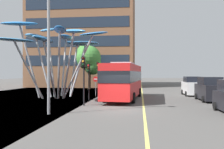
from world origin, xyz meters
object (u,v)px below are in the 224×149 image
traffic_light_kerb_near (84,70)px  traffic_light_opposite (99,72)px  car_parked_far (192,86)px  no_entry_sign (96,83)px  leaf_sculpture (53,39)px  car_parked_mid (210,90)px  pedestrian (106,91)px  red_bus (124,79)px  traffic_light_island_mid (98,71)px  street_lamp (54,31)px  traffic_light_kerb_far (89,74)px

traffic_light_kerb_near → traffic_light_opposite: 10.76m
car_parked_far → no_entry_sign: 11.41m
leaf_sculpture → car_parked_mid: (15.95, -1.53, -5.27)m
traffic_light_opposite → pedestrian: traffic_light_opposite is taller
red_bus → no_entry_sign: red_bus is taller
traffic_light_opposite → pedestrian: 7.05m
traffic_light_island_mid → no_entry_sign: 1.34m
leaf_sculpture → traffic_light_opposite: 7.24m
red_bus → car_parked_mid: size_ratio=2.35×
red_bus → street_lamp: size_ratio=1.26×
traffic_light_kerb_far → no_entry_sign: size_ratio=1.56×
car_parked_mid → car_parked_far: (-0.43, 5.73, -0.01)m
traffic_light_island_mid → car_parked_mid: (11.35, -3.61, -1.75)m
traffic_light_kerb_far → traffic_light_opposite: size_ratio=0.92×
traffic_light_kerb_near → traffic_light_opposite: size_ratio=1.04×
traffic_light_kerb_near → car_parked_far: size_ratio=0.96×
traffic_light_kerb_far → pedestrian: bearing=5.3°
red_bus → traffic_light_kerb_far: bearing=-164.2°
traffic_light_island_mid → traffic_light_opposite: 2.48m
traffic_light_kerb_far → red_bus: bearing=15.8°
pedestrian → car_parked_mid: bearing=2.8°
leaf_sculpture → red_bus: bearing=-8.9°
street_lamp → red_bus: bearing=67.6°
no_entry_sign → red_bus: bearing=-42.6°
no_entry_sign → pedestrian: bearing=-65.9°
street_lamp → pedestrian: size_ratio=4.97×
leaf_sculpture → street_lamp: size_ratio=1.56×
traffic_light_island_mid → traffic_light_opposite: (-0.25, 2.46, -0.07)m
leaf_sculpture → street_lamp: (3.97, -10.50, -1.06)m
pedestrian → no_entry_sign: bearing=114.1°
traffic_light_opposite → street_lamp: bearing=-91.5°
traffic_light_opposite → car_parked_mid: traffic_light_opposite is taller
red_bus → leaf_sculpture: size_ratio=0.81×
leaf_sculpture → pedestrian: bearing=-18.2°
traffic_light_kerb_near → car_parked_far: (10.65, 10.41, -1.80)m
traffic_light_opposite → car_parked_mid: (11.60, -6.07, -1.68)m
car_parked_mid → car_parked_far: bearing=94.3°
leaf_sculpture → pedestrian: leaf_sculpture is taller
traffic_light_island_mid → car_parked_far: 11.27m
car_parked_mid → traffic_light_island_mid: bearing=162.4°
red_bus → street_lamp: (-3.82, -9.28, 3.28)m
street_lamp → traffic_light_kerb_far: bearing=86.8°
traffic_light_opposite → car_parked_far: bearing=-1.7°
street_lamp → no_entry_sign: bearing=88.2°
traffic_light_kerb_near → car_parked_mid: bearing=22.9°
traffic_light_opposite → pedestrian: bearing=-74.9°
traffic_light_opposite → leaf_sculpture: bearing=-133.8°
red_bus → car_parked_mid: 8.23m
traffic_light_kerb_far → car_parked_mid: size_ratio=0.78×
car_parked_far → traffic_light_island_mid: bearing=-169.0°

